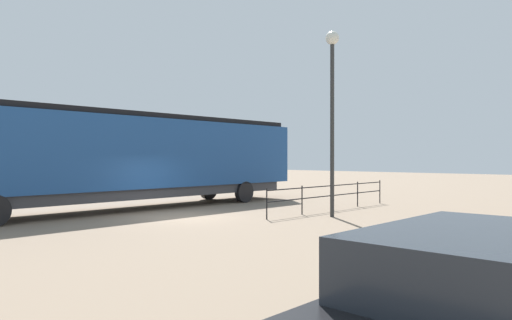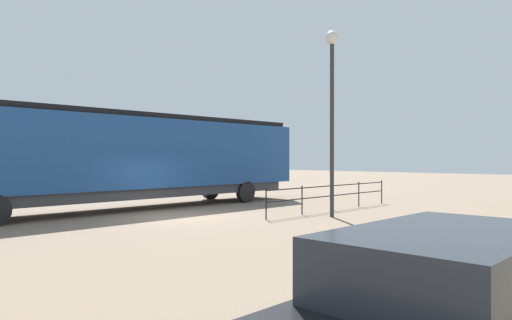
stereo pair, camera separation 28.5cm
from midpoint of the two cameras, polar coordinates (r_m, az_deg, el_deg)
name	(u,v)px [view 1 (the left image)]	position (r m, az deg, el deg)	size (l,w,h in m)	color
ground_plane	(181,217)	(18.83, -9.50, -6.83)	(120.00, 120.00, 0.00)	#84705B
locomotive	(140,156)	(22.20, -14.25, 0.47)	(3.11, 18.75, 4.31)	navy
parked_car_black	(476,308)	(5.20, 23.58, -16.12)	(1.91, 4.73, 1.65)	black
lamp_post	(332,87)	(18.95, 8.77, 8.74)	(0.54, 0.54, 7.31)	#2D2D2D
platform_fence	(332,193)	(21.18, 8.79, -3.94)	(0.05, 8.74, 1.19)	black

